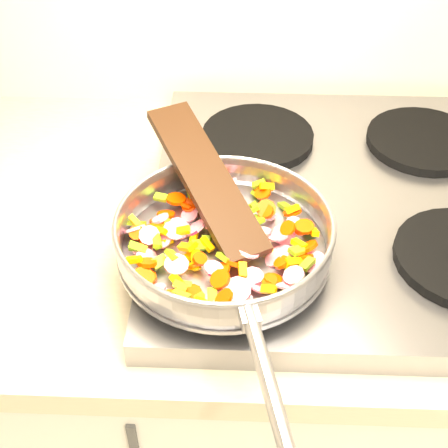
{
  "coord_description": "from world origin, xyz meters",
  "views": [
    {
      "loc": [
        -0.86,
        0.91,
        1.54
      ],
      "look_at": [
        -0.89,
        1.52,
        1.0
      ],
      "focal_mm": 50.0,
      "sensor_mm": 36.0,
      "label": 1
    }
  ],
  "objects": [
    {
      "name": "grate_fl",
      "position": [
        -0.84,
        1.52,
        0.95
      ],
      "size": [
        0.19,
        0.19,
        0.02
      ],
      "primitive_type": "cylinder",
      "color": "black",
      "rests_on": "cooktop"
    },
    {
      "name": "wooden_spatula",
      "position": [
        -0.91,
        1.6,
        1.02
      ],
      "size": [
        0.19,
        0.27,
        0.08
      ],
      "primitive_type": "cube",
      "rotation": [
        0.0,
        -0.26,
        2.07
      ],
      "color": "black",
      "rests_on": "saute_pan"
    },
    {
      "name": "grate_bl",
      "position": [
        -0.84,
        1.81,
        0.95
      ],
      "size": [
        0.19,
        0.19,
        0.02
      ],
      "primitive_type": "cylinder",
      "color": "black",
      "rests_on": "cooktop"
    },
    {
      "name": "grate_br",
      "position": [
        -0.56,
        1.81,
        0.95
      ],
      "size": [
        0.19,
        0.19,
        0.02
      ],
      "primitive_type": "cylinder",
      "color": "black",
      "rests_on": "cooktop"
    },
    {
      "name": "vegetable_heap",
      "position": [
        -0.89,
        1.52,
        0.98
      ],
      "size": [
        0.27,
        0.27,
        0.05
      ],
      "color": "#E51646",
      "rests_on": "saute_pan"
    },
    {
      "name": "cooktop",
      "position": [
        -0.7,
        1.67,
        0.92
      ],
      "size": [
        0.6,
        0.6,
        0.04
      ],
      "primitive_type": "cube",
      "color": "#939399",
      "rests_on": "counter_top"
    },
    {
      "name": "saute_pan",
      "position": [
        -0.88,
        1.51,
        0.99
      ],
      "size": [
        0.33,
        0.49,
        0.06
      ],
      "rotation": [
        0.0,
        0.0,
        0.23
      ],
      "color": "#9E9EA5",
      "rests_on": "grate_fl"
    }
  ]
}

